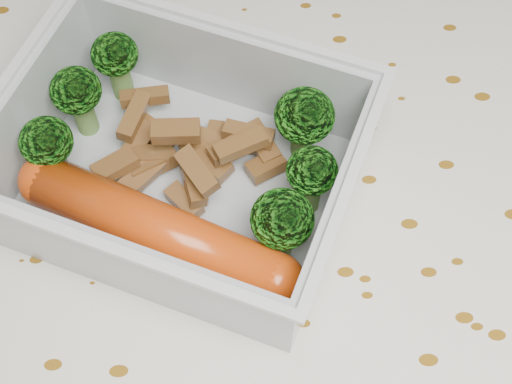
{
  "coord_description": "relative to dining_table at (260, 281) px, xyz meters",
  "views": [
    {
      "loc": [
        -0.01,
        -0.18,
        1.1
      ],
      "look_at": [
        -0.0,
        0.0,
        0.78
      ],
      "focal_mm": 50.0,
      "sensor_mm": 36.0,
      "label": 1
    }
  ],
  "objects": [
    {
      "name": "dining_table",
      "position": [
        0.0,
        0.0,
        0.0
      ],
      "size": [
        1.4,
        0.9,
        0.75
      ],
      "color": "brown",
      "rests_on": "ground"
    },
    {
      "name": "tablecloth",
      "position": [
        0.0,
        0.0,
        0.05
      ],
      "size": [
        1.46,
        0.96,
        0.19
      ],
      "color": "silver",
      "rests_on": "dining_table"
    },
    {
      "name": "lunch_container",
      "position": [
        -0.04,
        0.02,
        0.11
      ],
      "size": [
        0.23,
        0.21,
        0.06
      ],
      "color": "silver",
      "rests_on": "tablecloth"
    },
    {
      "name": "broccoli_florets",
      "position": [
        -0.03,
        0.03,
        0.12
      ],
      "size": [
        0.17,
        0.14,
        0.05
      ],
      "color": "#608C3F",
      "rests_on": "lunch_container"
    },
    {
      "name": "meat_pile",
      "position": [
        -0.04,
        0.04,
        0.11
      ],
      "size": [
        0.11,
        0.08,
        0.03
      ],
      "color": "brown",
      "rests_on": "lunch_container"
    },
    {
      "name": "sausage",
      "position": [
        -0.05,
        -0.02,
        0.11
      ],
      "size": [
        0.15,
        0.09,
        0.03
      ],
      "color": "#C33E0C",
      "rests_on": "lunch_container"
    }
  ]
}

